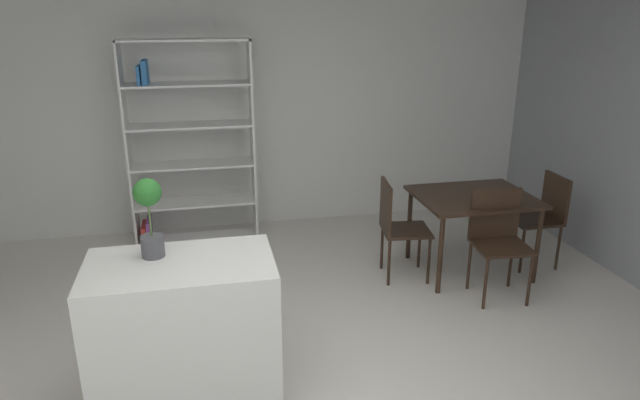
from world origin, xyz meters
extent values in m
cube|color=silver|center=(0.00, 3.22, 1.30)|extent=(6.86, 0.06, 2.60)
cube|color=silver|center=(-0.56, 0.21, 0.47)|extent=(1.14, 0.68, 0.93)
cylinder|color=#4C4C51|center=(-0.72, 0.34, 1.00)|extent=(0.14, 0.14, 0.14)
cylinder|color=#476633|center=(-0.72, 0.34, 1.18)|extent=(0.01, 0.01, 0.22)
sphere|color=#276A27|center=(-0.72, 0.34, 1.35)|extent=(0.17, 0.17, 0.17)
cube|color=white|center=(-1.11, 2.81, 1.05)|extent=(0.02, 0.37, 2.11)
cube|color=white|center=(0.14, 2.81, 1.05)|extent=(0.02, 0.37, 2.11)
cube|color=white|center=(-0.48, 2.81, 2.10)|extent=(1.27, 0.37, 0.02)
cube|color=white|center=(-0.48, 2.81, 0.01)|extent=(1.27, 0.37, 0.02)
cube|color=white|center=(-0.48, 2.81, 0.43)|extent=(1.22, 0.37, 0.02)
cube|color=white|center=(-0.48, 2.81, 0.85)|extent=(1.22, 0.37, 0.02)
cube|color=white|center=(-0.48, 2.81, 1.26)|extent=(1.22, 0.37, 0.02)
cube|color=white|center=(-0.48, 2.81, 1.67)|extent=(1.22, 0.37, 0.02)
cube|color=red|center=(-1.04, 2.81, 0.12)|extent=(0.05, 0.31, 0.21)
cube|color=#8E4793|center=(-0.98, 2.81, 0.15)|extent=(0.04, 0.31, 0.26)
cube|color=#2D6BAD|center=(-0.93, 2.81, 1.77)|extent=(0.03, 0.31, 0.18)
cube|color=#2D6BAD|center=(-0.87, 2.81, 1.80)|extent=(0.05, 0.31, 0.23)
cube|color=black|center=(2.04, 1.52, 0.74)|extent=(1.05, 0.87, 0.03)
cylinder|color=black|center=(1.57, 1.15, 0.36)|extent=(0.04, 0.04, 0.72)
cylinder|color=black|center=(2.51, 1.15, 0.36)|extent=(0.04, 0.04, 0.72)
cylinder|color=black|center=(1.57, 1.90, 0.36)|extent=(0.04, 0.04, 0.72)
cylinder|color=black|center=(2.51, 1.90, 0.36)|extent=(0.04, 0.04, 0.72)
cube|color=black|center=(2.69, 1.52, 0.46)|extent=(0.44, 0.41, 0.03)
cube|color=black|center=(2.89, 1.52, 0.68)|extent=(0.04, 0.40, 0.42)
cylinder|color=black|center=(2.50, 1.70, 0.22)|extent=(0.03, 0.03, 0.45)
cylinder|color=black|center=(2.50, 1.35, 0.22)|extent=(0.03, 0.03, 0.45)
cylinder|color=black|center=(2.88, 1.69, 0.22)|extent=(0.03, 0.03, 0.45)
cylinder|color=black|center=(2.88, 1.35, 0.22)|extent=(0.03, 0.03, 0.45)
cube|color=black|center=(1.39, 1.52, 0.46)|extent=(0.47, 0.46, 0.03)
cube|color=black|center=(1.20, 1.55, 0.70)|extent=(0.08, 0.41, 0.45)
cylinder|color=black|center=(1.55, 1.33, 0.22)|extent=(0.03, 0.03, 0.45)
cylinder|color=black|center=(1.60, 1.67, 0.22)|extent=(0.03, 0.03, 0.45)
cylinder|color=black|center=(1.19, 1.37, 0.22)|extent=(0.03, 0.03, 0.45)
cylinder|color=black|center=(1.24, 1.72, 0.22)|extent=(0.03, 0.03, 0.45)
cube|color=black|center=(2.04, 0.97, 0.48)|extent=(0.48, 0.45, 0.03)
cube|color=black|center=(2.06, 1.16, 0.71)|extent=(0.45, 0.07, 0.44)
cylinder|color=black|center=(1.83, 0.80, 0.23)|extent=(0.03, 0.03, 0.46)
cylinder|color=black|center=(2.22, 0.77, 0.23)|extent=(0.03, 0.03, 0.46)
cylinder|color=black|center=(1.86, 1.16, 0.23)|extent=(0.03, 0.03, 0.46)
cylinder|color=black|center=(2.25, 1.13, 0.23)|extent=(0.03, 0.03, 0.46)
camera|label=1|loc=(-0.38, -2.99, 2.40)|focal=31.66mm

